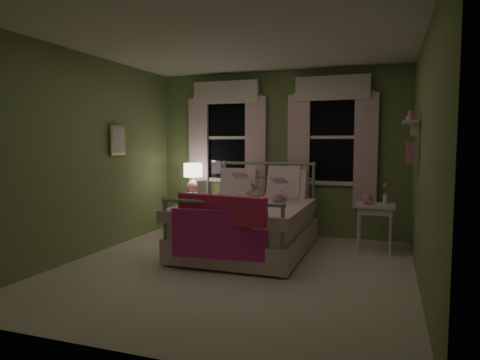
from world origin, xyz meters
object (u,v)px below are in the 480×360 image
at_px(child_left, 239,181).
at_px(teddy_bear, 254,191).
at_px(nightstand_left, 193,208).
at_px(child_right, 277,181).
at_px(bed, 249,224).
at_px(nightstand_right, 375,212).
at_px(table_lamp, 193,175).

relative_size(child_left, teddy_bear, 2.29).
bearing_deg(nightstand_left, child_right, -14.39).
height_order(bed, nightstand_right, bed).
xyz_separation_m(nightstand_left, table_lamp, (0.00, -0.00, 0.54)).
bearing_deg(bed, nightstand_right, 18.56).
height_order(child_right, nightstand_right, child_right).
bearing_deg(child_left, nightstand_right, 175.78).
bearing_deg(nightstand_right, table_lamp, 174.45).
xyz_separation_m(child_right, table_lamp, (-1.48, 0.38, 0.02)).
height_order(child_right, nightstand_left, child_right).
xyz_separation_m(child_left, nightstand_right, (1.89, 0.11, -0.36)).
bearing_deg(table_lamp, child_right, -14.39).
xyz_separation_m(bed, nightstand_right, (1.61, 0.54, 0.17)).
height_order(bed, table_lamp, bed).
distance_m(bed, nightstand_left, 1.45).
distance_m(bed, child_right, 0.76).
height_order(bed, child_left, child_left).
distance_m(teddy_bear, nightstand_left, 1.36).
bearing_deg(nightstand_right, nightstand_left, 174.45).
distance_m(bed, table_lamp, 1.56).
height_order(child_right, teddy_bear, child_right).
height_order(child_right, table_lamp, child_right).
height_order(table_lamp, nightstand_right, table_lamp).
height_order(child_left, child_right, child_right).
height_order(bed, teddy_bear, bed).
relative_size(child_right, nightstand_left, 1.13).
relative_size(child_left, table_lamp, 1.46).
bearing_deg(nightstand_right, child_left, -176.78).
relative_size(teddy_bear, nightstand_right, 0.46).
relative_size(child_right, table_lamp, 1.57).
distance_m(bed, nightstand_right, 1.70).
bearing_deg(child_right, child_left, -16.36).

